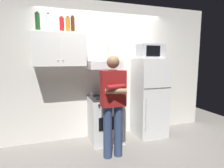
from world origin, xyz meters
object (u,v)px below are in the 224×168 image
at_px(bottle_rum_dark, 73,25).
at_px(bottle_soda_red, 62,25).
at_px(refrigerator, 149,97).
at_px(cooking_pot, 114,95).
at_px(range_hood, 103,58).
at_px(person_standing, 113,103).
at_px(bottle_wine_green, 38,22).
at_px(bottle_liquor_amber, 68,25).
at_px(upper_cabinet, 60,50).
at_px(microwave, 150,51).
at_px(stove_oven, 105,119).
at_px(bottle_vodka_clear, 48,23).

height_order(bottle_rum_dark, bottle_soda_red, bottle_rum_dark).
distance_m(refrigerator, cooking_pot, 0.84).
height_order(range_hood, bottle_soda_red, bottle_soda_red).
distance_m(range_hood, refrigerator, 1.25).
bearing_deg(person_standing, refrigerator, 31.23).
relative_size(person_standing, bottle_wine_green, 5.15).
xyz_separation_m(bottle_rum_dark, bottle_liquor_amber, (-0.09, -0.03, -0.01)).
bearing_deg(person_standing, upper_cabinet, 135.74).
xyz_separation_m(bottle_wine_green, bottle_soda_red, (0.39, -0.01, -0.02)).
distance_m(refrigerator, microwave, 0.94).
bearing_deg(bottle_soda_red, microwave, -4.12).
relative_size(stove_oven, range_hood, 1.17).
bearing_deg(microwave, bottle_liquor_amber, 177.17).
relative_size(stove_oven, refrigerator, 0.55).
bearing_deg(refrigerator, upper_cabinet, 175.93).
height_order(cooking_pot, bottle_liquor_amber, bottle_liquor_amber).
bearing_deg(person_standing, bottle_liquor_amber, 130.29).
distance_m(cooking_pot, bottle_soda_red, 1.55).
bearing_deg(bottle_vodka_clear, bottle_wine_green, 166.90).
distance_m(refrigerator, bottle_liquor_amber, 2.11).
bearing_deg(bottle_wine_green, range_hood, -1.08).
distance_m(cooking_pot, bottle_rum_dark, 1.47).
distance_m(refrigerator, bottle_wine_green, 2.52).
xyz_separation_m(refrigerator, bottle_liquor_amber, (-1.60, 0.10, 1.38)).
bearing_deg(refrigerator, microwave, 90.90).
xyz_separation_m(bottle_vodka_clear, bottle_wine_green, (-0.17, 0.04, 0.01)).
distance_m(range_hood, person_standing, 1.01).
height_order(bottle_vodka_clear, bottle_wine_green, bottle_wine_green).
bearing_deg(stove_oven, bottle_wine_green, 172.59).
relative_size(bottle_wine_green, bottle_liquor_amber, 1.20).
bearing_deg(bottle_wine_green, microwave, -3.54).
bearing_deg(bottle_liquor_amber, bottle_vodka_clear, 178.25).
bearing_deg(stove_oven, bottle_soda_red, 169.28).
distance_m(bottle_wine_green, bottle_liquor_amber, 0.50).
xyz_separation_m(range_hood, bottle_vodka_clear, (-0.96, -0.02, 0.60)).
bearing_deg(cooking_pot, stove_oven, 137.51).
height_order(range_hood, refrigerator, range_hood).
bearing_deg(bottle_soda_red, bottle_wine_green, 179.01).
bearing_deg(microwave, bottle_rum_dark, 175.90).
bearing_deg(upper_cabinet, person_standing, -44.26).
xyz_separation_m(range_hood, cooking_pot, (0.13, -0.25, -0.68)).
xyz_separation_m(stove_oven, cooking_pot, (0.13, -0.12, 0.49)).
bearing_deg(bottle_rum_dark, range_hood, -0.08).
bearing_deg(bottle_vodka_clear, bottle_rum_dark, 2.77).
bearing_deg(upper_cabinet, cooking_pot, -14.73).
relative_size(person_standing, bottle_rum_dark, 5.57).
bearing_deg(stove_oven, person_standing, -94.72).
bearing_deg(bottle_rum_dark, bottle_wine_green, 177.95).
bearing_deg(range_hood, bottle_liquor_amber, -177.46).
xyz_separation_m(upper_cabinet, bottle_vodka_clear, (-0.16, -0.02, 0.45)).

